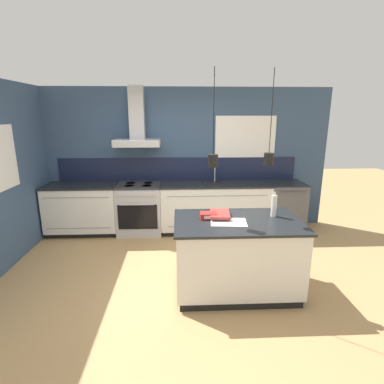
# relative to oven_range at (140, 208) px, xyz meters

# --- Properties ---
(ground_plane) EXTENTS (16.00, 16.00, 0.00)m
(ground_plane) POSITION_rel_oven_range_xyz_m (0.71, -1.69, -0.46)
(ground_plane) COLOR tan
(ground_plane) RESTS_ON ground
(wall_back) EXTENTS (5.60, 2.43, 2.60)m
(wall_back) POSITION_rel_oven_range_xyz_m (0.68, 0.31, 0.90)
(wall_back) COLOR #354C6B
(wall_back) RESTS_ON ground_plane
(wall_left) EXTENTS (0.08, 3.80, 2.60)m
(wall_left) POSITION_rel_oven_range_xyz_m (-1.72, -0.99, 0.85)
(wall_left) COLOR #354C6B
(wall_left) RESTS_ON ground_plane
(counter_run_left) EXTENTS (1.27, 0.64, 0.91)m
(counter_run_left) POSITION_rel_oven_range_xyz_m (-1.02, 0.01, 0.01)
(counter_run_left) COLOR black
(counter_run_left) RESTS_ON ground_plane
(counter_run_sink) EXTENTS (2.00, 0.64, 1.30)m
(counter_run_sink) POSITION_rel_oven_range_xyz_m (1.39, 0.01, 0.01)
(counter_run_sink) COLOR black
(counter_run_sink) RESTS_ON ground_plane
(oven_range) EXTENTS (0.79, 0.66, 0.91)m
(oven_range) POSITION_rel_oven_range_xyz_m (0.00, 0.00, 0.00)
(oven_range) COLOR #B5B5BA
(oven_range) RESTS_ON ground_plane
(dishwasher) EXTENTS (0.63, 0.65, 0.91)m
(dishwasher) POSITION_rel_oven_range_xyz_m (2.70, 0.00, 0.00)
(dishwasher) COLOR #4C4C51
(dishwasher) RESTS_ON ground_plane
(kitchen_island) EXTENTS (1.50, 0.94, 0.91)m
(kitchen_island) POSITION_rel_oven_range_xyz_m (1.41, -1.95, 0.00)
(kitchen_island) COLOR black
(kitchen_island) RESTS_ON ground_plane
(bottle_on_island) EXTENTS (0.07, 0.07, 0.33)m
(bottle_on_island) POSITION_rel_oven_range_xyz_m (1.87, -1.82, 0.60)
(bottle_on_island) COLOR silver
(bottle_on_island) RESTS_ON kitchen_island
(book_stack) EXTENTS (0.26, 0.35, 0.06)m
(book_stack) POSITION_rel_oven_range_xyz_m (1.21, -1.83, 0.49)
(book_stack) COLOR #335684
(book_stack) RESTS_ON kitchen_island
(red_supply_box) EXTENTS (0.20, 0.15, 0.07)m
(red_supply_box) POSITION_rel_oven_range_xyz_m (1.07, -1.85, 0.49)
(red_supply_box) COLOR red
(red_supply_box) RESTS_ON kitchen_island
(paper_pile) EXTENTS (0.44, 0.32, 0.01)m
(paper_pile) POSITION_rel_oven_range_xyz_m (1.29, -2.00, 0.46)
(paper_pile) COLOR silver
(paper_pile) RESTS_ON kitchen_island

